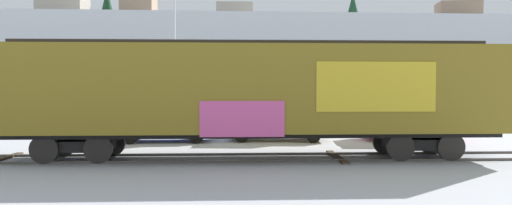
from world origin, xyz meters
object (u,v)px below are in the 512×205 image
Objects in this scene: freight_car at (251,91)px; flagpole at (175,28)px; parked_car_blue at (164,123)px; parked_car_tan at (277,121)px; parked_car_red at (408,121)px.

flagpole is at bearing 107.81° from freight_car.
freight_car is at bearing -52.09° from parked_car_blue.
freight_car is 14.95m from flagpole.
parked_car_red is (5.99, -0.46, 0.02)m from parked_car_tan.
freight_car is 3.89× the size of parked_car_red.
parked_car_blue is 0.96× the size of parked_car_red.
parked_car_tan is 1.10× the size of parked_car_red.
freight_car is 1.69× the size of flagpole.
parked_car_red is at bearing -1.71° from parked_car_blue.
parked_car_red reaches higher than parked_car_blue.
parked_car_red is (7.40, 4.42, -1.42)m from freight_car.
parked_car_blue is 0.87× the size of parked_car_tan.
parked_car_blue is (-3.70, 4.75, -1.48)m from freight_car.
flagpole is (-4.40, 13.71, 4.04)m from freight_car.
parked_car_tan is at bearing 1.46° from parked_car_blue.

